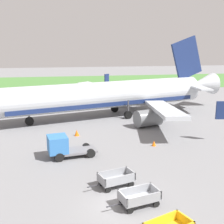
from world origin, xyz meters
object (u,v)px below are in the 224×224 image
traffic_cone_near_plane (87,151)px  traffic_cone_by_carts (77,133)px  baggage_cart_third_in_row (139,197)px  service_truck_beside_carts (63,146)px  baggage_cart_fourth_in_row (116,179)px  airplane (112,95)px  traffic_cone_mid_apron (154,143)px

traffic_cone_near_plane → traffic_cone_by_carts: traffic_cone_by_carts is taller
baggage_cart_third_in_row → service_truck_beside_carts: 10.33m
baggage_cart_third_in_row → baggage_cart_fourth_in_row: (-1.01, 2.85, 0.00)m
baggage_cart_third_in_row → service_truck_beside_carts: bearing=117.9°
airplane → traffic_cone_mid_apron: (2.27, -12.96, -2.77)m
airplane → service_truck_beside_carts: size_ratio=7.99×
airplane → baggage_cart_third_in_row: 23.97m
baggage_cart_fourth_in_row → traffic_cone_mid_apron: (5.32, 7.95, -0.32)m
traffic_cone_mid_apron → airplane: bearing=99.9°
service_truck_beside_carts → traffic_cone_mid_apron: service_truck_beside_carts is taller
airplane → traffic_cone_mid_apron: size_ratio=65.89×
airplane → service_truck_beside_carts: bearing=-115.1°
airplane → baggage_cart_fourth_in_row: (-3.05, -20.91, -2.45)m
baggage_cart_fourth_in_row → service_truck_beside_carts: size_ratio=0.78×
traffic_cone_by_carts → baggage_cart_fourth_in_row: bearing=-79.6°
service_truck_beside_carts → traffic_cone_near_plane: 2.42m
service_truck_beside_carts → traffic_cone_by_carts: service_truck_beside_carts is taller
airplane → service_truck_beside_carts: airplane is taller
baggage_cart_fourth_in_row → service_truck_beside_carts: bearing=121.3°
baggage_cart_third_in_row → traffic_cone_mid_apron: baggage_cart_third_in_row is taller
airplane → traffic_cone_near_plane: (-4.65, -14.08, -2.75)m
service_truck_beside_carts → baggage_cart_third_in_row: bearing=-62.1°
service_truck_beside_carts → traffic_cone_near_plane: bearing=14.3°
service_truck_beside_carts → baggage_cart_fourth_in_row: bearing=-58.7°
baggage_cart_fourth_in_row → traffic_cone_near_plane: bearing=103.2°
traffic_cone_mid_apron → traffic_cone_by_carts: traffic_cone_by_carts is taller
baggage_cart_fourth_in_row → airplane: bearing=81.7°
service_truck_beside_carts → traffic_cone_by_carts: size_ratio=6.76×
airplane → baggage_cart_third_in_row: bearing=-94.9°
airplane → traffic_cone_by_carts: airplane is taller
service_truck_beside_carts → traffic_cone_near_plane: (2.21, 0.56, -0.79)m
baggage_cart_fourth_in_row → service_truck_beside_carts: 7.36m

